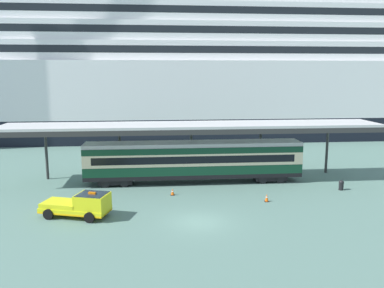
% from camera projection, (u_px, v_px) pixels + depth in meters
% --- Properties ---
extents(ground_plane, '(400.00, 400.00, 0.00)m').
position_uv_depth(ground_plane, '(199.00, 222.00, 29.28)').
color(ground_plane, slate).
extents(cruise_ship, '(153.76, 31.10, 40.50)m').
position_uv_depth(cruise_ship, '(246.00, 58.00, 75.26)').
color(cruise_ship, black).
rests_on(cruise_ship, ground).
extents(platform_canopy, '(37.35, 5.11, 5.87)m').
position_uv_depth(platform_canopy, '(193.00, 127.00, 39.45)').
color(platform_canopy, silver).
rests_on(platform_canopy, ground).
extents(train_carriage, '(21.39, 2.81, 4.11)m').
position_uv_depth(train_carriage, '(194.00, 160.00, 39.61)').
color(train_carriage, black).
rests_on(train_carriage, ground).
extents(service_truck, '(5.57, 3.47, 2.02)m').
position_uv_depth(service_truck, '(81.00, 204.00, 30.18)').
color(service_truck, yellow).
rests_on(service_truck, ground).
extents(traffic_cone_near, '(0.36, 0.36, 0.62)m').
position_uv_depth(traffic_cone_near, '(173.00, 192.00, 35.73)').
color(traffic_cone_near, black).
rests_on(traffic_cone_near, ground).
extents(traffic_cone_mid, '(0.36, 0.36, 0.68)m').
position_uv_depth(traffic_cone_mid, '(267.00, 198.00, 33.92)').
color(traffic_cone_mid, black).
rests_on(traffic_cone_mid, ground).
extents(quay_bollard, '(0.48, 0.48, 0.96)m').
position_uv_depth(quay_bollard, '(341.00, 185.00, 37.28)').
color(quay_bollard, black).
rests_on(quay_bollard, ground).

